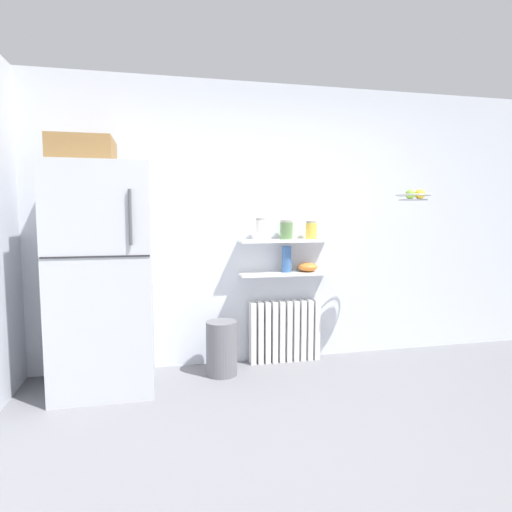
% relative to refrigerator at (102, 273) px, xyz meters
% --- Properties ---
extents(ground_plane, '(7.04, 7.04, 0.00)m').
position_rel_refrigerator_xyz_m(ground_plane, '(1.51, -1.14, -0.94)').
color(ground_plane, slate).
extents(back_wall, '(7.04, 0.10, 2.60)m').
position_rel_refrigerator_xyz_m(back_wall, '(1.51, 0.41, 0.36)').
color(back_wall, silver).
rests_on(back_wall, ground_plane).
extents(refrigerator, '(0.76, 0.75, 1.98)m').
position_rel_refrigerator_xyz_m(refrigerator, '(0.00, 0.00, 0.00)').
color(refrigerator, '#B7BABF').
rests_on(refrigerator, ground_plane).
extents(radiator, '(0.68, 0.12, 0.58)m').
position_rel_refrigerator_xyz_m(radiator, '(1.60, 0.28, -0.65)').
color(radiator, white).
rests_on(radiator, ground_plane).
extents(wall_shelf_lower, '(0.87, 0.22, 0.02)m').
position_rel_refrigerator_xyz_m(wall_shelf_lower, '(1.60, 0.25, -0.09)').
color(wall_shelf_lower, white).
extents(wall_shelf_upper, '(0.87, 0.22, 0.02)m').
position_rel_refrigerator_xyz_m(wall_shelf_upper, '(1.60, 0.25, 0.22)').
color(wall_shelf_upper, white).
extents(storage_jar_0, '(0.09, 0.09, 0.20)m').
position_rel_refrigerator_xyz_m(storage_jar_0, '(1.35, 0.25, 0.33)').
color(storage_jar_0, silver).
rests_on(storage_jar_0, wall_shelf_upper).
extents(storage_jar_1, '(0.12, 0.12, 0.18)m').
position_rel_refrigerator_xyz_m(storage_jar_1, '(1.60, 0.25, 0.32)').
color(storage_jar_1, '#5B7F4C').
rests_on(storage_jar_1, wall_shelf_upper).
extents(storage_jar_2, '(0.11, 0.11, 0.17)m').
position_rel_refrigerator_xyz_m(storage_jar_2, '(1.84, 0.25, 0.31)').
color(storage_jar_2, yellow).
rests_on(storage_jar_2, wall_shelf_upper).
extents(vase, '(0.09, 0.09, 0.25)m').
position_rel_refrigerator_xyz_m(vase, '(1.60, 0.25, 0.05)').
color(vase, '#38609E').
rests_on(vase, wall_shelf_lower).
extents(shelf_bowl, '(0.19, 0.19, 0.09)m').
position_rel_refrigerator_xyz_m(shelf_bowl, '(1.81, 0.25, -0.03)').
color(shelf_bowl, orange).
rests_on(shelf_bowl, wall_shelf_lower).
extents(trash_bin, '(0.27, 0.27, 0.47)m').
position_rel_refrigerator_xyz_m(trash_bin, '(0.96, 0.06, -0.70)').
color(trash_bin, slate).
rests_on(trash_bin, ground_plane).
extents(hanging_fruit_basket, '(0.29, 0.29, 0.10)m').
position_rel_refrigerator_xyz_m(hanging_fruit_basket, '(2.61, -0.22, 0.62)').
color(hanging_fruit_basket, '#B2B2B7').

